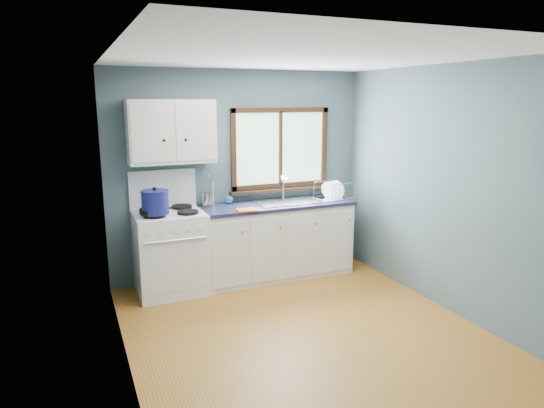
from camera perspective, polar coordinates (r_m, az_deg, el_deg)
name	(u,v)px	position (r m, az deg, el deg)	size (l,w,h in m)	color
floor	(304,332)	(4.75, 3.81, -14.80)	(3.20, 3.60, 0.02)	#A56824
ceiling	(308,55)	(4.25, 4.31, 17.07)	(3.20, 3.60, 0.02)	white
wall_back	(239,174)	(5.97, -3.86, 3.53)	(3.20, 0.02, 2.50)	#516469
wall_front	(454,264)	(2.90, 20.61, -6.62)	(3.20, 0.02, 2.50)	#516469
wall_left	(119,219)	(3.89, -17.61, -1.70)	(0.02, 3.60, 2.50)	#516469
wall_right	(447,189)	(5.25, 19.91, 1.63)	(0.02, 3.60, 2.50)	#516469
gas_range	(170,250)	(5.59, -11.87, -5.29)	(0.76, 0.69, 1.36)	white
base_cabinets	(276,243)	(6.00, 0.48, -4.65)	(1.85, 0.60, 0.88)	silver
countertop	(276,205)	(5.87, 0.49, -0.07)	(1.89, 0.64, 0.04)	black
sink	(290,207)	(5.95, 2.07, -0.31)	(0.84, 0.46, 0.44)	silver
window	(280,154)	(6.11, 1.00, 5.87)	(1.36, 0.10, 1.03)	#9EC6A8
upper_cabinets	(171,132)	(5.52, -11.75, 8.34)	(0.95, 0.35, 0.70)	silver
skillet	(153,211)	(5.29, -13.80, -0.81)	(0.45, 0.36, 0.06)	black
stockpot	(155,202)	(5.26, -13.59, 0.24)	(0.39, 0.39, 0.29)	navy
utensil_crock	(208,199)	(5.75, -7.57, 0.61)	(0.14, 0.14, 0.40)	silver
thermos	(211,194)	(5.68, -7.14, 1.18)	(0.07, 0.07, 0.30)	silver
soap_bottle	(229,194)	(5.82, -5.12, 1.15)	(0.09, 0.09, 0.24)	#226BB9
dish_towel	(247,210)	(5.47, -2.97, -0.71)	(0.23, 0.16, 0.02)	orange
dish_rack	(333,194)	(6.18, 7.24, 1.19)	(0.52, 0.45, 0.23)	silver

